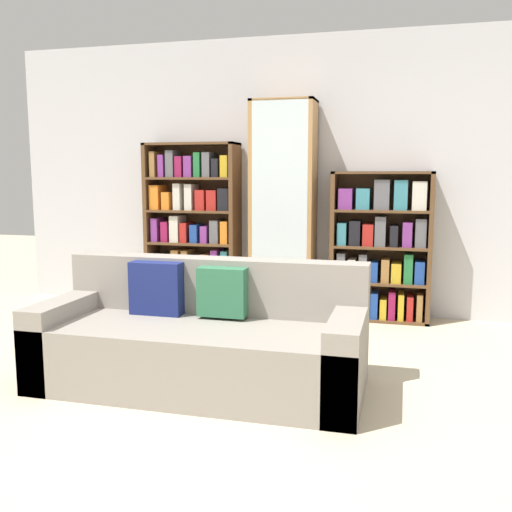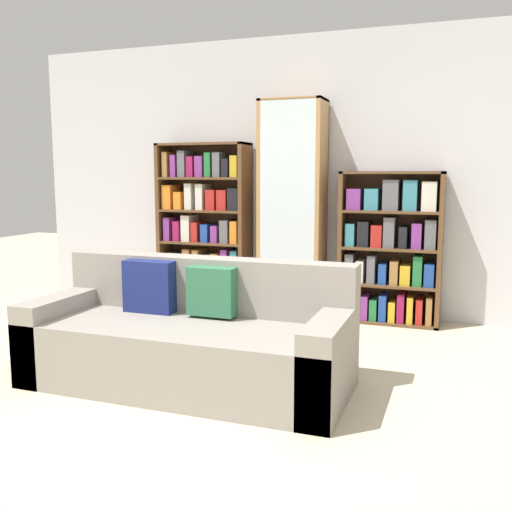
{
  "view_description": "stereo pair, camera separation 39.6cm",
  "coord_description": "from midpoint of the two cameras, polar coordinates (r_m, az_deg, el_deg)",
  "views": [
    {
      "loc": [
        1.04,
        -3.03,
        1.37
      ],
      "look_at": [
        -0.11,
        1.34,
        0.72
      ],
      "focal_mm": 40.0,
      "sensor_mm": 36.0,
      "label": 1
    },
    {
      "loc": [
        1.42,
        -2.91,
        1.37
      ],
      "look_at": [
        -0.11,
        1.34,
        0.72
      ],
      "focal_mm": 40.0,
      "sensor_mm": 36.0,
      "label": 2
    }
  ],
  "objects": [
    {
      "name": "ground_plane",
      "position": [
        3.49,
        -7.34,
        -15.03
      ],
      "size": [
        16.0,
        16.0,
        0.0
      ],
      "primitive_type": "plane",
      "color": "beige"
    },
    {
      "name": "wall_back",
      "position": [
        5.7,
        2.35,
        7.95
      ],
      "size": [
        6.09,
        0.06,
        2.7
      ],
      "color": "silver",
      "rests_on": "ground"
    },
    {
      "name": "couch",
      "position": [
        3.79,
        -8.53,
        -8.56
      ],
      "size": [
        2.1,
        0.86,
        0.8
      ],
      "color": "gray",
      "rests_on": "ground"
    },
    {
      "name": "bookshelf_left",
      "position": [
        5.86,
        -8.28,
        2.79
      ],
      "size": [
        0.95,
        0.32,
        1.68
      ],
      "color": "brown",
      "rests_on": "ground"
    },
    {
      "name": "display_cabinet",
      "position": [
        5.53,
        0.7,
        4.68
      ],
      "size": [
        0.61,
        0.36,
        2.07
      ],
      "color": "#AD7F4C",
      "rests_on": "ground"
    },
    {
      "name": "bookshelf_right",
      "position": [
        5.42,
        10.4,
        0.73
      ],
      "size": [
        0.92,
        0.32,
        1.4
      ],
      "color": "brown",
      "rests_on": "ground"
    },
    {
      "name": "wine_bottle",
      "position": [
        5.03,
        3.45,
        -6.06
      ],
      "size": [
        0.08,
        0.08,
        0.33
      ],
      "color": "black",
      "rests_on": "ground"
    }
  ]
}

